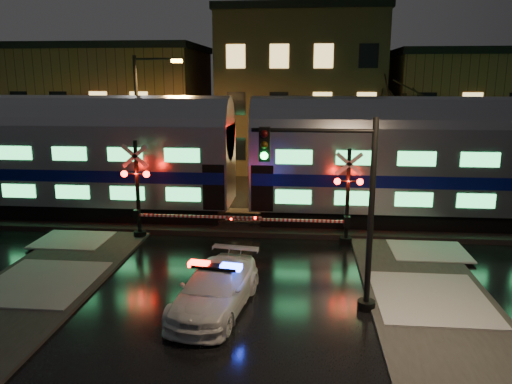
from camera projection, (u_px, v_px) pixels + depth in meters
The scene contains 12 objects.
ground at pixel (240, 261), 19.44m from camera, with size 120.00×120.00×0.00m, color black.
ballast at pixel (253, 222), 24.27m from camera, with size 90.00×4.20×0.24m, color black.
sidewalk_right at pixel (459, 349), 13.01m from camera, with size 4.00×20.00×0.12m, color #2D2D2D.
building_left at pixel (117, 108), 40.97m from camera, with size 14.00×10.00×9.00m, color #543220.
building_mid at pixel (300, 93), 39.80m from camera, with size 12.00×11.00×11.50m, color brown.
building_right at pixel (468, 114), 38.45m from camera, with size 12.00×10.00×8.50m, color #543220.
train at pixel (242, 155), 23.58m from camera, with size 51.00×3.12×5.92m.
police_car at pixel (215, 289), 15.22m from camera, with size 2.60×4.93×1.52m.
crossing_signal_right at pixel (339, 206), 20.94m from camera, with size 5.84×0.66×4.13m.
crossing_signal_left at pixel (145, 199), 21.69m from camera, with size 6.16×0.67×4.36m.
traffic_light at pixel (340, 211), 14.71m from camera, with size 3.81×0.69×5.90m.
streetlight at pixel (142, 119), 27.72m from camera, with size 2.73×0.29×8.16m.
Camera 1 is at (2.34, -18.20, 6.99)m, focal length 35.00 mm.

